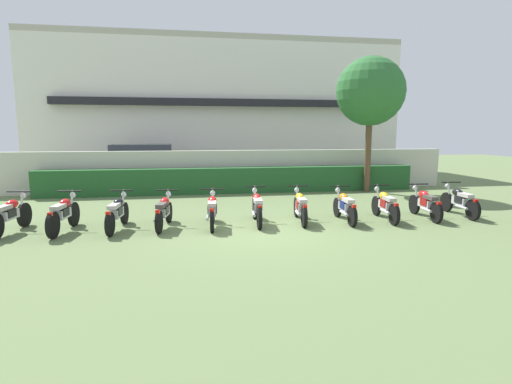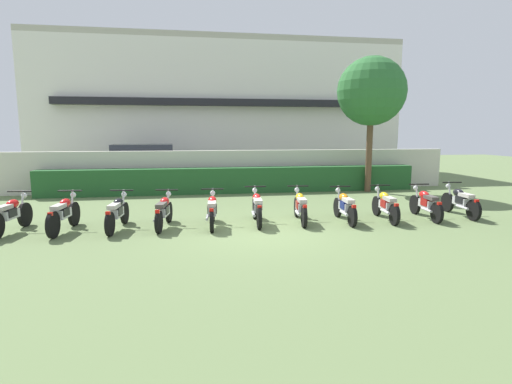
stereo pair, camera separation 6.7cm
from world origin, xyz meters
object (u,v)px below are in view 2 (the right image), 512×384
at_px(motorcycle_in_row_3, 164,211).
at_px(motorcycle_in_row_6, 300,206).
at_px(motorcycle_in_row_2, 117,212).
at_px(tree_near_inspector, 371,92).
at_px(motorcycle_in_row_7, 345,206).
at_px(motorcycle_in_row_5, 257,207).
at_px(parked_car, 147,165).
at_px(motorcycle_in_row_9, 426,203).
at_px(motorcycle_in_row_0, 10,214).
at_px(motorcycle_in_row_8, 385,205).
at_px(motorcycle_in_row_4, 212,210).
at_px(motorcycle_in_row_1, 64,214).
at_px(motorcycle_in_row_10, 460,201).

bearing_deg(motorcycle_in_row_3, motorcycle_in_row_6, -80.10).
bearing_deg(motorcycle_in_row_2, motorcycle_in_row_6, -82.76).
bearing_deg(motorcycle_in_row_6, tree_near_inspector, -33.26).
bearing_deg(motorcycle_in_row_7, motorcycle_in_row_5, 89.38).
xyz_separation_m(parked_car, motorcycle_in_row_9, (8.60, -8.87, -0.50)).
height_order(tree_near_inspector, motorcycle_in_row_5, tree_near_inspector).
xyz_separation_m(motorcycle_in_row_0, motorcycle_in_row_6, (7.33, 0.03, -0.02)).
distance_m(motorcycle_in_row_0, motorcycle_in_row_5, 6.12).
distance_m(tree_near_inspector, motorcycle_in_row_7, 7.10).
xyz_separation_m(motorcycle_in_row_0, motorcycle_in_row_8, (9.73, -0.16, -0.02)).
xyz_separation_m(motorcycle_in_row_4, motorcycle_in_row_5, (1.21, 0.16, 0.01)).
bearing_deg(motorcycle_in_row_1, motorcycle_in_row_8, -84.72).
distance_m(motorcycle_in_row_2, motorcycle_in_row_6, 4.81).
relative_size(motorcycle_in_row_5, motorcycle_in_row_9, 1.02).
bearing_deg(motorcycle_in_row_9, motorcycle_in_row_1, 95.04).
bearing_deg(motorcycle_in_row_8, tree_near_inspector, -14.29).
distance_m(motorcycle_in_row_1, motorcycle_in_row_7, 7.29).
distance_m(parked_car, motorcycle_in_row_3, 8.91).
xyz_separation_m(motorcycle_in_row_3, motorcycle_in_row_8, (6.06, -0.11, 0.00)).
bearing_deg(motorcycle_in_row_5, motorcycle_in_row_2, 95.51).
relative_size(motorcycle_in_row_0, motorcycle_in_row_7, 1.07).
distance_m(motorcycle_in_row_6, motorcycle_in_row_8, 2.41).
bearing_deg(motorcycle_in_row_8, motorcycle_in_row_6, 90.95).
bearing_deg(motorcycle_in_row_6, motorcycle_in_row_10, -83.19).
relative_size(motorcycle_in_row_1, motorcycle_in_row_2, 1.01).
bearing_deg(parked_car, motorcycle_in_row_0, -107.41).
height_order(motorcycle_in_row_8, motorcycle_in_row_9, motorcycle_in_row_8).
xyz_separation_m(tree_near_inspector, motorcycle_in_row_5, (-5.52, -5.11, -3.60)).
height_order(motorcycle_in_row_4, motorcycle_in_row_6, motorcycle_in_row_4).
distance_m(motorcycle_in_row_6, motorcycle_in_row_10, 4.85).
xyz_separation_m(motorcycle_in_row_0, motorcycle_in_row_4, (4.91, -0.14, -0.01)).
xyz_separation_m(motorcycle_in_row_3, motorcycle_in_row_4, (1.24, -0.09, 0.01)).
bearing_deg(motorcycle_in_row_5, motorcycle_in_row_6, -85.43).
relative_size(motorcycle_in_row_6, motorcycle_in_row_10, 1.00).
bearing_deg(motorcycle_in_row_8, motorcycle_in_row_2, 94.77).
distance_m(motorcycle_in_row_2, motorcycle_in_row_10, 9.65).
relative_size(motorcycle_in_row_1, motorcycle_in_row_3, 1.08).
bearing_deg(parked_car, motorcycle_in_row_7, -57.47).
height_order(motorcycle_in_row_3, motorcycle_in_row_9, motorcycle_in_row_9).
bearing_deg(motorcycle_in_row_4, motorcycle_in_row_6, -81.33).
bearing_deg(tree_near_inspector, motorcycle_in_row_4, -141.89).
relative_size(tree_near_inspector, motorcycle_in_row_6, 2.83).
bearing_deg(motorcycle_in_row_7, motorcycle_in_row_9, -86.08).
bearing_deg(motorcycle_in_row_7, motorcycle_in_row_0, 92.40).
height_order(parked_car, motorcycle_in_row_4, parked_car).
bearing_deg(motorcycle_in_row_4, motorcycle_in_row_9, -85.27).
distance_m(motorcycle_in_row_5, motorcycle_in_row_9, 4.86).
distance_m(motorcycle_in_row_4, motorcycle_in_row_10, 7.26).
height_order(motorcycle_in_row_4, motorcycle_in_row_7, motorcycle_in_row_4).
bearing_deg(motorcycle_in_row_1, motorcycle_in_row_7, -84.71).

